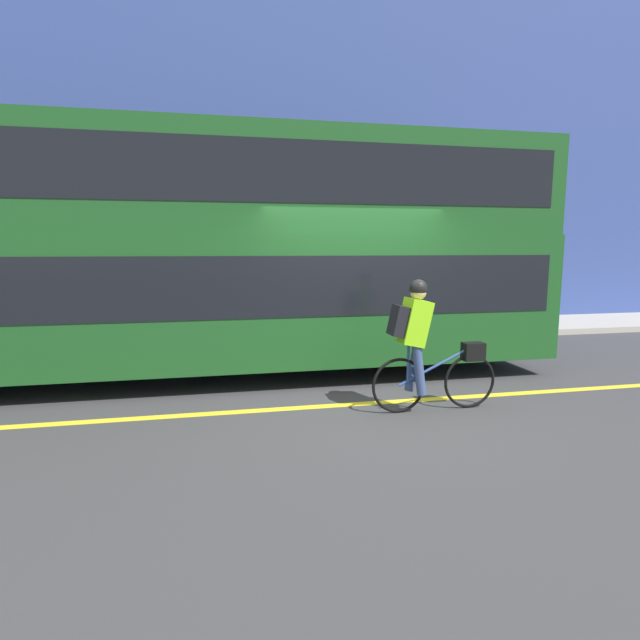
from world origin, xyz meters
The scene contains 7 objects.
ground_plane centered at (0.00, 0.00, 0.00)m, with size 80.00×80.00×0.00m, color #38383A.
road_center_line centered at (0.00, -0.18, 0.00)m, with size 50.00×0.14×0.01m, color yellow.
sidewalk_curb centered at (0.00, 4.81, 0.07)m, with size 60.00×2.18×0.13m.
building_facade centered at (0.00, 6.05, 4.36)m, with size 60.00×0.30×8.71m.
bus centered at (-2.74, 1.75, 2.00)m, with size 11.87×2.54×3.60m.
cyclist_on_bike centered at (0.53, -0.59, 0.87)m, with size 1.59×0.32×1.60m.
trash_bin centered at (-1.87, 4.70, 0.60)m, with size 0.55×0.55×0.93m.
Camera 1 is at (-1.87, -6.05, 1.97)m, focal length 28.00 mm.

